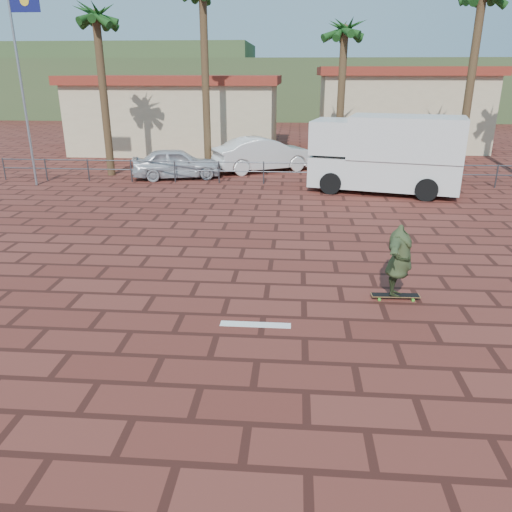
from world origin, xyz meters
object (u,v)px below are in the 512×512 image
at_px(longboard, 395,296).
at_px(campervan, 386,152).
at_px(skateboarder, 399,261).
at_px(car_white, 264,154).
at_px(car_silver, 177,163).

relative_size(longboard, campervan, 0.17).
height_order(skateboarder, campervan, campervan).
relative_size(longboard, car_white, 0.21).
distance_m(longboard, car_white, 15.42).
xyz_separation_m(skateboarder, car_white, (-3.84, 14.92, -0.07)).
distance_m(longboard, campervan, 10.92).
bearing_deg(campervan, skateboarder, -83.88).
height_order(longboard, campervan, campervan).
height_order(longboard, car_white, car_white).
distance_m(campervan, car_white, 6.77).
distance_m(car_silver, car_white, 4.50).
relative_size(car_silver, car_white, 0.81).
xyz_separation_m(skateboarder, car_silver, (-7.80, 12.77, -0.21)).
height_order(skateboarder, car_white, skateboarder).
relative_size(skateboarder, car_white, 0.39).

